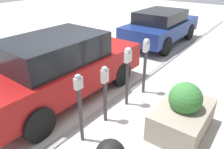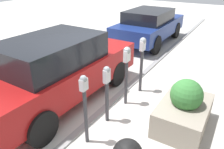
{
  "view_description": "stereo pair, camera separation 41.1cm",
  "coord_description": "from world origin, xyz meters",
  "px_view_note": "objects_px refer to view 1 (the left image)",
  "views": [
    {
      "loc": [
        -3.55,
        -2.73,
        3.07
      ],
      "look_at": [
        0.0,
        -0.08,
        0.93
      ],
      "focal_mm": 35.0,
      "sensor_mm": 36.0,
      "label": 1
    },
    {
      "loc": [
        -3.78,
        -2.39,
        3.07
      ],
      "look_at": [
        0.0,
        -0.08,
        0.93
      ],
      "focal_mm": 35.0,
      "sensor_mm": 36.0,
      "label": 2
    }
  ],
  "objects_px": {
    "parked_car_middle": "(61,67)",
    "parked_car_rear": "(161,26)",
    "planter_box": "(183,114)",
    "parking_meter_middle": "(128,66)",
    "parking_meter_nearest": "(80,100)",
    "parking_meter_fourth": "(145,57)",
    "parking_meter_second": "(105,87)"
  },
  "relations": [
    {
      "from": "parked_car_middle",
      "to": "parking_meter_second",
      "type": "bearing_deg",
      "value": -93.47
    },
    {
      "from": "planter_box",
      "to": "parked_car_middle",
      "type": "height_order",
      "value": "parked_car_middle"
    },
    {
      "from": "parking_meter_second",
      "to": "parking_meter_fourth",
      "type": "relative_size",
      "value": 0.86
    },
    {
      "from": "parked_car_rear",
      "to": "parked_car_middle",
      "type": "bearing_deg",
      "value": -179.56
    },
    {
      "from": "parking_meter_second",
      "to": "parked_car_middle",
      "type": "relative_size",
      "value": 0.29
    },
    {
      "from": "parking_meter_second",
      "to": "parked_car_middle",
      "type": "distance_m",
      "value": 1.52
    },
    {
      "from": "parking_meter_middle",
      "to": "parked_car_middle",
      "type": "xyz_separation_m",
      "value": [
        -0.71,
        1.54,
        -0.16
      ]
    },
    {
      "from": "parking_meter_nearest",
      "to": "parking_meter_fourth",
      "type": "xyz_separation_m",
      "value": [
        2.37,
        -0.04,
        0.1
      ]
    },
    {
      "from": "parked_car_middle",
      "to": "parked_car_rear",
      "type": "xyz_separation_m",
      "value": [
        5.82,
        0.01,
        -0.07
      ]
    },
    {
      "from": "parking_meter_second",
      "to": "parked_car_middle",
      "type": "height_order",
      "value": "parked_car_middle"
    },
    {
      "from": "parking_meter_nearest",
      "to": "parking_meter_second",
      "type": "relative_size",
      "value": 1.1
    },
    {
      "from": "parking_meter_middle",
      "to": "parked_car_rear",
      "type": "xyz_separation_m",
      "value": [
        5.11,
        1.54,
        -0.23
      ]
    },
    {
      "from": "parking_meter_second",
      "to": "parked_car_rear",
      "type": "bearing_deg",
      "value": 14.36
    },
    {
      "from": "parking_meter_middle",
      "to": "planter_box",
      "type": "relative_size",
      "value": 1.02
    },
    {
      "from": "parking_meter_middle",
      "to": "planter_box",
      "type": "bearing_deg",
      "value": -95.82
    },
    {
      "from": "parking_meter_nearest",
      "to": "parked_car_rear",
      "type": "xyz_separation_m",
      "value": [
        6.72,
        1.55,
        -0.13
      ]
    },
    {
      "from": "parking_meter_nearest",
      "to": "parking_meter_fourth",
      "type": "bearing_deg",
      "value": -1.02
    },
    {
      "from": "parked_car_rear",
      "to": "parking_meter_fourth",
      "type": "bearing_deg",
      "value": -159.56
    },
    {
      "from": "parking_meter_middle",
      "to": "parking_meter_nearest",
      "type": "bearing_deg",
      "value": -179.91
    },
    {
      "from": "planter_box",
      "to": "parking_meter_second",
      "type": "bearing_deg",
      "value": 114.75
    },
    {
      "from": "parking_meter_fourth",
      "to": "parked_car_middle",
      "type": "height_order",
      "value": "parked_car_middle"
    },
    {
      "from": "planter_box",
      "to": "parked_car_rear",
      "type": "bearing_deg",
      "value": 29.72
    },
    {
      "from": "parking_meter_nearest",
      "to": "parking_meter_second",
      "type": "distance_m",
      "value": 0.78
    },
    {
      "from": "parking_meter_second",
      "to": "parked_car_rear",
      "type": "xyz_separation_m",
      "value": [
        5.95,
        1.52,
        -0.05
      ]
    },
    {
      "from": "planter_box",
      "to": "parked_car_rear",
      "type": "relative_size",
      "value": 0.34
    },
    {
      "from": "parking_meter_second",
      "to": "parking_meter_middle",
      "type": "xyz_separation_m",
      "value": [
        0.83,
        -0.02,
        0.18
      ]
    },
    {
      "from": "parked_car_middle",
      "to": "parked_car_rear",
      "type": "relative_size",
      "value": 1.05
    },
    {
      "from": "parking_meter_middle",
      "to": "parked_car_rear",
      "type": "bearing_deg",
      "value": 16.79
    },
    {
      "from": "planter_box",
      "to": "parked_car_rear",
      "type": "height_order",
      "value": "parked_car_rear"
    },
    {
      "from": "planter_box",
      "to": "parked_car_rear",
      "type": "distance_m",
      "value": 6.07
    },
    {
      "from": "parking_meter_nearest",
      "to": "parked_car_middle",
      "type": "distance_m",
      "value": 1.78
    },
    {
      "from": "parking_meter_nearest",
      "to": "parked_car_middle",
      "type": "bearing_deg",
      "value": 59.86
    }
  ]
}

